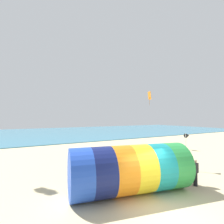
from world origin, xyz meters
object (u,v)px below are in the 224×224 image
at_px(giant_inflatable_tube, 130,169).
at_px(kite_orange_diamond, 149,96).
at_px(kite_handler, 195,172).
at_px(beach_flag, 187,137).

relative_size(giant_inflatable_tube, kite_orange_diamond, 3.68).
distance_m(kite_handler, beach_flag, 3.76).
height_order(kite_handler, kite_orange_diamond, kite_orange_diamond).
bearing_deg(kite_handler, giant_inflatable_tube, 164.44).
bearing_deg(giant_inflatable_tube, kite_handler, -15.56).
bearing_deg(kite_orange_diamond, beach_flag, -115.52).
bearing_deg(kite_handler, kite_orange_diamond, 59.59).
height_order(giant_inflatable_tube, kite_orange_diamond, kite_orange_diamond).
xyz_separation_m(giant_inflatable_tube, kite_orange_diamond, (10.88, 10.55, 5.83)).
bearing_deg(kite_handler, beach_flag, 44.25).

